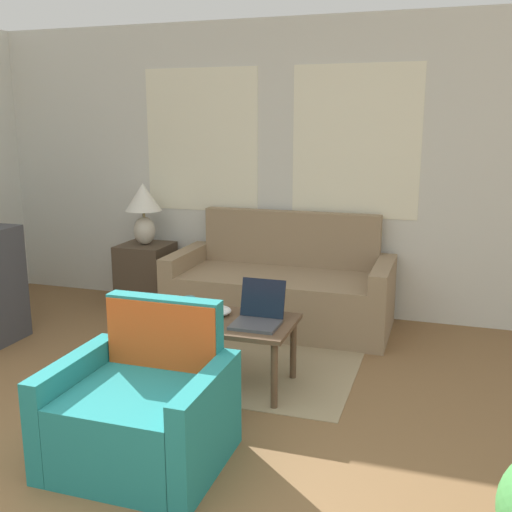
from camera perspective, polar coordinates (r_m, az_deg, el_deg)
name	(u,v)px	position (r m, az deg, el deg)	size (l,w,h in m)	color
wall_back	(285,169)	(5.45, 2.76, 8.29)	(6.73, 0.06, 2.60)	silver
rug	(255,350)	(4.66, -0.09, -8.98)	(1.62, 1.86, 0.01)	#9E8966
couch	(281,291)	(5.19, 2.44, -3.38)	(1.87, 0.85, 0.95)	#937A5B
armchair	(144,412)	(3.25, -10.60, -14.41)	(0.85, 0.72, 0.80)	teal
side_table	(146,275)	(5.78, -10.40, -1.79)	(0.46, 0.46, 0.60)	#4C3D2D
table_lamp	(143,206)	(5.65, -10.67, 4.69)	(0.34, 0.34, 0.57)	beige
coffee_table	(226,328)	(3.97, -2.89, -6.82)	(0.90, 0.56, 0.46)	brown
laptop	(258,315)	(3.86, 0.22, -5.60)	(0.29, 0.32, 0.27)	#47474C
cup_navy	(189,304)	(4.13, -6.38, -4.57)	(0.08, 0.08, 0.10)	teal
cup_yellow	(191,315)	(3.92, -6.19, -5.63)	(0.09, 0.09, 0.08)	gold
snack_bowl	(217,311)	(4.04, -3.73, -5.22)	(0.19, 0.19, 0.06)	white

